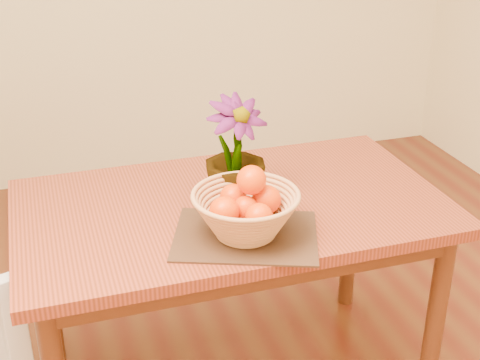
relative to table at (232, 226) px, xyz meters
name	(u,v)px	position (x,y,z in m)	size (l,w,h in m)	color
table	(232,226)	(0.00, 0.00, 0.00)	(1.40, 0.80, 0.75)	maroon
placemat	(246,236)	(-0.03, -0.22, 0.09)	(0.42, 0.32, 0.01)	#3A2215
wicker_basket	(246,216)	(-0.03, -0.22, 0.16)	(0.32, 0.32, 0.13)	tan
orange_pile	(247,201)	(-0.02, -0.22, 0.20)	(0.23, 0.22, 0.16)	#DD4703
potted_plant	(235,153)	(0.01, -0.01, 0.27)	(0.20, 0.20, 0.36)	#1B4012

